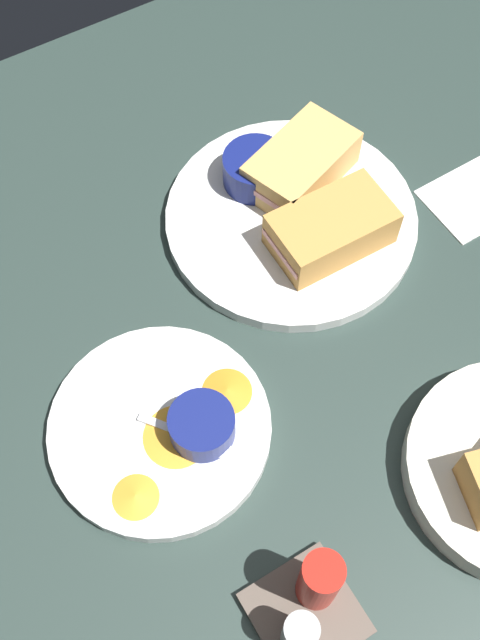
{
  "coord_description": "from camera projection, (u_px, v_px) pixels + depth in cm",
  "views": [
    {
      "loc": [
        23.13,
        29.32,
        73.08
      ],
      "look_at": [
        3.23,
        -3.77,
        3.0
      ],
      "focal_mm": 43.54,
      "sensor_mm": 36.0,
      "label": 1
    }
  ],
  "objects": [
    {
      "name": "plate_chips_companion",
      "position": [
        160.0,
        428.0,
        0.77
      ],
      "size": [
        22.08,
        22.08,
        1.6
      ],
      "primitive_type": "cylinder",
      "color": "silver",
      "rests_on": "ground_plane"
    },
    {
      "name": "paper_napkin_folded",
      "position": [
        474.0,
        197.0,
        0.91
      ],
      "size": [
        11.15,
        9.19,
        0.4
      ],
      "primitive_type": "cube",
      "rotation": [
        0.0,
        0.0,
        0.02
      ],
      "color": "white",
      "rests_on": "ground_plane"
    },
    {
      "name": "ramekin_light_gravy",
      "position": [
        202.0,
        425.0,
        0.74
      ],
      "size": [
        6.46,
        6.46,
        3.31
      ],
      "color": "navy",
      "rests_on": "plate_chips_companion"
    },
    {
      "name": "condiment_caddy",
      "position": [
        310.0,
        603.0,
        0.66
      ],
      "size": [
        9.0,
        9.0,
        9.5
      ],
      "color": "brown",
      "rests_on": "ground_plane"
    },
    {
      "name": "plantain_chip_scatter",
      "position": [
        181.0,
        436.0,
        0.75
      ],
      "size": [
        18.55,
        10.62,
        0.6
      ],
      "color": "orange",
      "rests_on": "plate_chips_companion"
    },
    {
      "name": "ramekin_dark_sauce",
      "position": [
        255.0,
        169.0,
        0.89
      ],
      "size": [
        7.56,
        7.56,
        3.83
      ],
      "color": "navy",
      "rests_on": "plate_sandwich_main"
    },
    {
      "name": "sandwich_half_near",
      "position": [
        331.0,
        229.0,
        0.84
      ],
      "size": [
        13.37,
        7.8,
        4.8
      ],
      "color": "#C68C42",
      "rests_on": "plate_sandwich_main"
    },
    {
      "name": "plate_sandwich_main",
      "position": [
        291.0,
        219.0,
        0.89
      ],
      "size": [
        28.78,
        28.78,
        1.6
      ],
      "primitive_type": "cylinder",
      "color": "silver",
      "rests_on": "ground_plane"
    },
    {
      "name": "spoon_by_dark_ramekin",
      "position": [
        280.0,
        214.0,
        0.88
      ],
      "size": [
        2.33,
        9.9,
        0.8
      ],
      "color": "silver",
      "rests_on": "plate_sandwich_main"
    },
    {
      "name": "sandwich_half_far",
      "position": [
        301.0,
        164.0,
        0.89
      ],
      "size": [
        14.82,
        11.45,
        4.8
      ],
      "color": "tan",
      "rests_on": "plate_sandwich_main"
    },
    {
      "name": "ground_plane",
      "position": [
        284.0,
        353.0,
        0.83
      ],
      "size": [
        110.0,
        110.0,
        3.0
      ],
      "primitive_type": "cube",
      "color": "#283833"
    },
    {
      "name": "spoon_by_gravy_ramekin",
      "position": [
        204.0,
        441.0,
        0.75
      ],
      "size": [
        7.1,
        8.79,
        0.8
      ],
      "color": "silver",
      "rests_on": "plate_chips_companion"
    }
  ]
}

